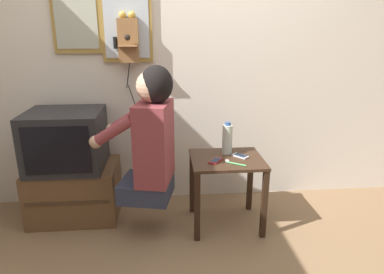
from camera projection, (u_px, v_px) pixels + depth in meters
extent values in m
plane|color=#846647|center=(190.00, 262.00, 2.28)|extent=(14.00, 14.00, 0.00)
cube|color=beige|center=(180.00, 55.00, 2.83)|extent=(6.80, 0.05, 2.55)
cube|color=#382316|center=(227.00, 160.00, 2.57)|extent=(0.54, 0.46, 0.02)
cube|color=black|center=(197.00, 207.00, 2.44)|extent=(0.04, 0.04, 0.53)
cube|color=black|center=(264.00, 204.00, 2.48)|extent=(0.04, 0.04, 0.53)
cube|color=black|center=(192.00, 183.00, 2.83)|extent=(0.04, 0.04, 0.53)
cube|color=black|center=(250.00, 180.00, 2.87)|extent=(0.04, 0.04, 0.53)
cube|color=#2D3347|center=(147.00, 188.00, 2.53)|extent=(0.43, 0.41, 0.14)
cube|color=brown|center=(154.00, 143.00, 2.41)|extent=(0.29, 0.40, 0.58)
sphere|color=tan|center=(152.00, 86.00, 2.29)|extent=(0.22, 0.22, 0.22)
ellipsoid|color=black|center=(156.00, 84.00, 2.28)|extent=(0.27, 0.28, 0.26)
cylinder|color=brown|center=(113.00, 131.00, 2.26)|extent=(0.31, 0.14, 0.22)
cylinder|color=brown|center=(127.00, 119.00, 2.55)|extent=(0.31, 0.14, 0.22)
sphere|color=tan|center=(96.00, 142.00, 2.30)|extent=(0.09, 0.09, 0.09)
sphere|color=tan|center=(112.00, 129.00, 2.59)|extent=(0.09, 0.09, 0.09)
cube|color=brown|center=(75.00, 191.00, 2.80)|extent=(0.69, 0.50, 0.43)
cube|color=#432E1C|center=(67.00, 203.00, 2.55)|extent=(0.62, 0.01, 0.02)
cube|color=#232326|center=(66.00, 140.00, 2.65)|extent=(0.57, 0.50, 0.45)
cube|color=black|center=(57.00, 151.00, 2.41)|extent=(0.47, 0.01, 0.35)
cube|color=olive|center=(129.00, 41.00, 2.68)|extent=(0.16, 0.11, 0.33)
cube|color=olive|center=(128.00, 47.00, 2.61)|extent=(0.14, 0.07, 0.03)
sphere|color=#B79338|center=(122.00, 15.00, 2.61)|extent=(0.06, 0.06, 0.06)
sphere|color=#B79338|center=(132.00, 15.00, 2.62)|extent=(0.06, 0.06, 0.06)
cone|color=black|center=(127.00, 38.00, 2.58)|extent=(0.04, 0.05, 0.04)
cylinder|color=black|center=(115.00, 43.00, 2.68)|extent=(0.03, 0.03, 0.09)
cylinder|color=black|center=(128.00, 75.00, 2.75)|extent=(0.04, 0.04, 0.22)
cylinder|color=black|center=(132.00, 97.00, 2.81)|extent=(0.07, 0.06, 0.19)
cube|color=olive|center=(76.00, 19.00, 2.64)|extent=(0.37, 0.02, 0.52)
cube|color=#A8AD99|center=(76.00, 19.00, 2.63)|extent=(0.32, 0.01, 0.45)
cube|color=olive|center=(126.00, 20.00, 2.67)|extent=(0.39, 0.03, 0.65)
cube|color=#B2BCC6|center=(126.00, 20.00, 2.66)|extent=(0.35, 0.01, 0.58)
cube|color=maroon|center=(216.00, 161.00, 2.50)|extent=(0.12, 0.14, 0.01)
cube|color=black|center=(216.00, 160.00, 2.50)|extent=(0.10, 0.11, 0.00)
cube|color=silver|center=(240.00, 156.00, 2.60)|extent=(0.13, 0.13, 0.01)
cube|color=black|center=(240.00, 155.00, 2.59)|extent=(0.10, 0.11, 0.00)
cylinder|color=silver|center=(227.00, 139.00, 2.63)|extent=(0.08, 0.08, 0.23)
cylinder|color=#2D4C8C|center=(228.00, 124.00, 2.60)|extent=(0.04, 0.04, 0.02)
cylinder|color=#4CBF66|center=(236.00, 164.00, 2.45)|extent=(0.14, 0.10, 0.01)
cube|color=white|center=(227.00, 161.00, 2.47)|extent=(0.03, 0.02, 0.01)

